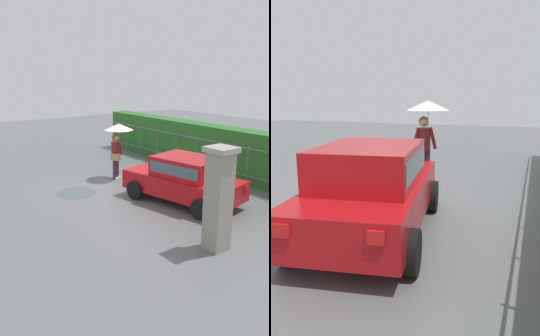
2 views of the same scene
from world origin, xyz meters
TOP-DOWN VIEW (x-y plane):
  - ground_plane at (0.00, 0.00)m, footprint 40.00×40.00m
  - car at (2.25, 0.58)m, footprint 3.95×2.39m
  - pedestrian at (-1.19, 0.39)m, footprint 1.07×1.07m
  - gate_pillar at (4.99, -0.99)m, footprint 0.60×0.60m
  - fence_section at (0.04, 3.36)m, footprint 12.25×0.05m
  - hedge_row at (0.04, 4.09)m, footprint 13.20×0.90m
  - puddle_near at (-0.57, -1.74)m, footprint 1.33×1.33m

SIDE VIEW (x-z plane):
  - ground_plane at x=0.00m, z-range 0.00..0.00m
  - puddle_near at x=-0.57m, z-range 0.00..0.00m
  - car at x=2.25m, z-range 0.06..1.54m
  - fence_section at x=0.04m, z-range 0.08..1.58m
  - hedge_row at x=0.04m, z-range 0.00..1.90m
  - gate_pillar at x=4.99m, z-range 0.03..2.45m
  - pedestrian at x=-1.19m, z-range 0.57..2.69m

